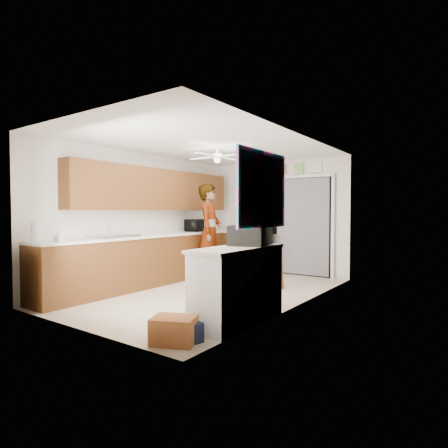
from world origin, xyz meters
The scene contains 39 objects.
floor centered at (0.00, 0.00, 0.00)m, with size 5.00×5.00×0.00m, color #C2B79C.
ceiling centered at (0.00, 0.00, 2.50)m, with size 5.00×5.00×0.00m, color white.
wall_back centered at (0.00, 2.50, 1.25)m, with size 3.20×3.20×0.00m, color white.
wall_front centered at (0.00, -2.50, 1.25)m, with size 3.20×3.20×0.00m, color white.
wall_left centered at (-1.60, 0.00, 1.25)m, with size 5.00×5.00×0.00m, color white.
wall_right centered at (1.60, 0.00, 1.25)m, with size 5.00×5.00×0.00m, color white.
left_base_cabinets centered at (-1.30, 0.00, 0.45)m, with size 0.60×4.80×0.90m, color brown.
left_countertop centered at (-1.29, 0.00, 0.92)m, with size 0.62×4.80×0.04m, color white.
upper_cabinets centered at (-1.44, 0.20, 1.80)m, with size 0.32×4.00×0.80m, color brown.
sink_basin centered at (-1.29, -1.00, 0.95)m, with size 0.50×0.76×0.06m, color silver.
faucet centered at (-1.48, -1.00, 1.05)m, with size 0.03×0.03×0.22m, color silver.
peninsula_base centered at (-0.50, 2.00, 0.45)m, with size 1.00×0.60×0.90m, color brown.
peninsula_top centered at (-0.50, 2.00, 0.92)m, with size 1.04×0.64×0.04m, color white.
back_opening_recess centered at (0.25, 2.47, 1.05)m, with size 2.00×0.06×2.10m, color black.
curtain_panel centered at (0.25, 2.43, 1.05)m, with size 1.90×0.03×2.05m, color gray.
door_trim_left centered at (-0.77, 2.44, 1.05)m, with size 0.06×0.04×2.10m, color white.
door_trim_right centered at (1.27, 2.44, 1.05)m, with size 0.06×0.04×2.10m, color white.
door_trim_head centered at (0.25, 2.44, 2.12)m, with size 2.10×0.04×0.06m, color white.
header_frame_1 centered at (-0.25, 2.47, 2.30)m, with size 0.22×0.02×0.22m, color #4BAFC9.
header_frame_2 centered at (0.10, 2.47, 2.30)m, with size 0.22×0.02×0.22m, color #BB465E.
header_frame_3 centered at (0.50, 2.47, 2.30)m, with size 0.22×0.02×0.22m, color #84C16E.
header_frame_4 centered at (0.90, 2.47, 2.30)m, with size 0.22×0.02×0.22m, color white.
route66_sign centered at (-0.95, 2.47, 2.30)m, with size 0.22×0.02×0.26m, color silver.
right_counter_base centered at (1.35, -1.20, 0.45)m, with size 0.50×1.40×0.90m, color white.
right_counter_top centered at (1.34, -1.20, 0.92)m, with size 0.54×1.44×0.04m, color white.
abstract_painting centered at (1.58, -1.00, 1.65)m, with size 0.03×1.15×0.95m, color #FC5DDE.
ceiling_fan centered at (0.00, 0.20, 2.32)m, with size 1.14×1.14×0.24m, color white.
microwave centered at (-1.30, 1.19, 1.07)m, with size 0.48×0.32×0.26m, color black.
cup centered at (-1.21, -2.04, 0.99)m, with size 0.12×0.12×0.10m, color white.
jar_a centered at (-1.11, -2.06, 1.01)m, with size 0.10×0.10×0.14m, color silver.
paper_towel_roll centered at (-1.43, -2.25, 1.08)m, with size 0.13×0.13×0.28m, color white.
suitcase centered at (1.32, -0.85, 1.07)m, with size 0.45×0.60×0.26m, color black.
suitcase_rim centered at (1.32, -0.85, 0.96)m, with size 0.44×0.58×0.02m, color yellow.
suitcase_lid centered at (1.32, -0.56, 1.32)m, with size 0.42×0.03×0.50m, color black.
cardboard_box centered at (1.21, -2.20, 0.14)m, with size 0.45×0.34×0.28m, color #B86139.
navy_crate centered at (1.25, -2.10, 0.10)m, with size 0.34×0.29×0.21m, color #161D39.
cabinet_door_panel centered at (0.74, 0.83, 0.31)m, with size 0.41×0.03×0.61m, color brown.
man centered at (-0.76, 0.97, 0.96)m, with size 0.70×0.46×1.93m, color white.
dog centered at (-0.05, 0.55, 0.19)m, with size 0.21×0.50×0.39m, color black.
Camera 1 is at (3.87, -5.04, 1.38)m, focal length 30.00 mm.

